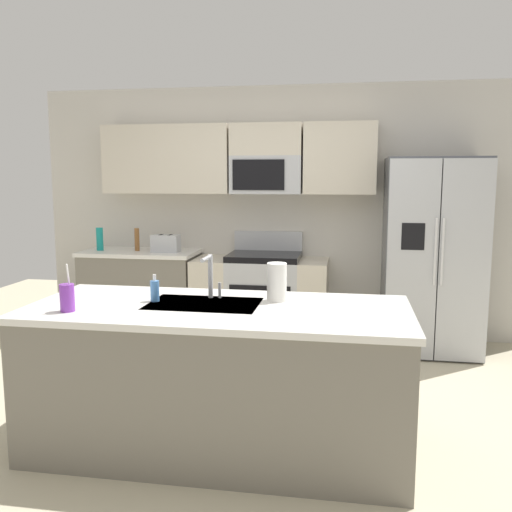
{
  "coord_description": "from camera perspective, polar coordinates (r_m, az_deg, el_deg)",
  "views": [
    {
      "loc": [
        0.7,
        -3.63,
        1.67
      ],
      "look_at": [
        -0.02,
        0.6,
        1.05
      ],
      "focal_mm": 38.52,
      "sensor_mm": 36.0,
      "label": 1
    }
  ],
  "objects": [
    {
      "name": "ground_plane",
      "position": [
        4.06,
        -1.18,
        -16.07
      ],
      "size": [
        9.0,
        9.0,
        0.0
      ],
      "primitive_type": "plane",
      "color": "beige",
      "rests_on": "ground"
    },
    {
      "name": "kitchen_wall_unit",
      "position": [
        5.78,
        1.28,
        6.26
      ],
      "size": [
        5.2,
        0.43,
        2.6
      ],
      "color": "beige",
      "rests_on": "ground"
    },
    {
      "name": "back_counter",
      "position": [
        5.98,
        -11.82,
        -3.73
      ],
      "size": [
        1.2,
        0.63,
        0.9
      ],
      "color": "slate",
      "rests_on": "ground"
    },
    {
      "name": "range_oven",
      "position": [
        5.64,
        0.5,
        -4.34
      ],
      "size": [
        1.36,
        0.61,
        1.1
      ],
      "color": "#B7BABF",
      "rests_on": "ground"
    },
    {
      "name": "refrigerator",
      "position": [
        5.47,
        17.83,
        -0.0
      ],
      "size": [
        0.9,
        0.76,
        1.85
      ],
      "color": "#4C4F54",
      "rests_on": "ground"
    },
    {
      "name": "island_counter",
      "position": [
        3.46,
        -3.92,
        -12.42
      ],
      "size": [
        2.3,
        0.99,
        0.9
      ],
      "color": "slate",
      "rests_on": "ground"
    },
    {
      "name": "toaster",
      "position": [
        5.74,
        -9.35,
        1.31
      ],
      "size": [
        0.28,
        0.16,
        0.18
      ],
      "color": "#B7BABF",
      "rests_on": "back_counter"
    },
    {
      "name": "pepper_mill",
      "position": [
        5.9,
        -12.26,
        1.69
      ],
      "size": [
        0.05,
        0.05,
        0.24
      ],
      "primitive_type": "cylinder",
      "color": "brown",
      "rests_on": "back_counter"
    },
    {
      "name": "bottle_teal",
      "position": [
        6.01,
        -15.92,
        1.7
      ],
      "size": [
        0.07,
        0.07,
        0.24
      ],
      "primitive_type": "cylinder",
      "color": "teal",
      "rests_on": "back_counter"
    },
    {
      "name": "sink_faucet",
      "position": [
        3.5,
        -4.78,
        -1.74
      ],
      "size": [
        0.09,
        0.21,
        0.28
      ],
      "color": "#B7BABF",
      "rests_on": "island_counter"
    },
    {
      "name": "drink_cup_purple",
      "position": [
        3.35,
        -19.01,
        -4.1
      ],
      "size": [
        0.08,
        0.08,
        0.28
      ],
      "color": "purple",
      "rests_on": "island_counter"
    },
    {
      "name": "soap_dispenser",
      "position": [
        3.49,
        -10.47,
        -3.54
      ],
      "size": [
        0.06,
        0.06,
        0.17
      ],
      "color": "#4C8CD8",
      "rests_on": "island_counter"
    },
    {
      "name": "paper_towel_roll",
      "position": [
        3.43,
        2.17,
        -2.72
      ],
      "size": [
        0.12,
        0.12,
        0.24
      ],
      "primitive_type": "cylinder",
      "color": "white",
      "rests_on": "island_counter"
    }
  ]
}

